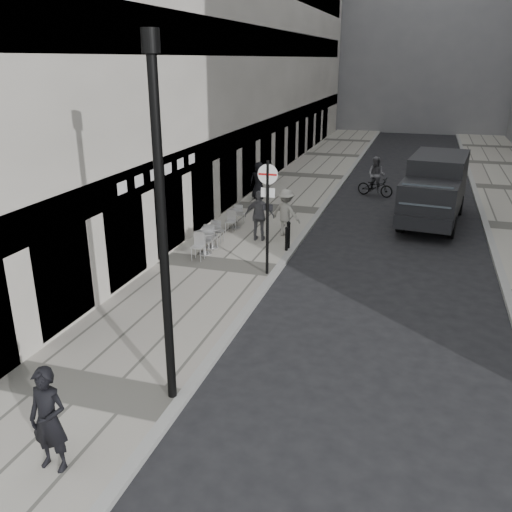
{
  "coord_description": "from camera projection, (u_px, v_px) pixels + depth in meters",
  "views": [
    {
      "loc": [
        4.2,
        -5.49,
        6.6
      ],
      "look_at": [
        0.02,
        8.1,
        1.4
      ],
      "focal_mm": 38.0,
      "sensor_mm": 36.0,
      "label": 1
    }
  ],
  "objects": [
    {
      "name": "bollard_near",
      "position": [
        287.0,
        239.0,
        19.3
      ],
      "size": [
        0.11,
        0.11,
        0.82
      ],
      "primitive_type": "cylinder",
      "color": "black",
      "rests_on": "sidewalk"
    },
    {
      "name": "sign_post",
      "position": [
        268.0,
        203.0,
        16.56
      ],
      "size": [
        0.62,
        0.09,
        3.62
      ],
      "rotation": [
        0.0,
        0.0,
        0.01
      ],
      "color": "black",
      "rests_on": "sidewalk"
    },
    {
      "name": "pedestrian_b",
      "position": [
        286.0,
        213.0,
        20.73
      ],
      "size": [
        1.34,
        1.01,
        1.84
      ],
      "primitive_type": "imported",
      "rotation": [
        0.0,
        0.0,
        2.84
      ],
      "color": "gray",
      "rests_on": "sidewalk"
    },
    {
      "name": "pedestrian_c",
      "position": [
        259.0,
        180.0,
        26.36
      ],
      "size": [
        0.96,
        0.7,
        1.79
      ],
      "primitive_type": "imported",
      "rotation": [
        0.0,
        0.0,
        3.3
      ],
      "color": "black",
      "rests_on": "sidewalk"
    },
    {
      "name": "cyclist",
      "position": [
        376.0,
        181.0,
        27.35
      ],
      "size": [
        1.96,
        1.13,
        2.0
      ],
      "rotation": [
        0.0,
        0.0,
        -0.28
      ],
      "color": "black",
      "rests_on": "ground"
    },
    {
      "name": "panel_van",
      "position": [
        435.0,
        186.0,
        22.75
      ],
      "size": [
        2.85,
        6.08,
        2.76
      ],
      "rotation": [
        0.0,
        0.0,
        -0.12
      ],
      "color": "black",
      "rests_on": "ground"
    },
    {
      "name": "cafe_table_far",
      "position": [
        235.0,
        218.0,
        21.85
      ],
      "size": [
        0.67,
        1.51,
        0.86
      ],
      "color": "silver",
      "rests_on": "sidewalk"
    },
    {
      "name": "cafe_table_mid",
      "position": [
        212.0,
        236.0,
        19.55
      ],
      "size": [
        0.7,
        1.59,
        0.9
      ],
      "color": "#B9B9BB",
      "rests_on": "sidewalk"
    },
    {
      "name": "cafe_table_near",
      "position": [
        205.0,
        241.0,
        18.92
      ],
      "size": [
        0.73,
        1.64,
        0.93
      ],
      "color": "silver",
      "rests_on": "sidewalk"
    },
    {
      "name": "bollard_far",
      "position": [
        288.0,
        236.0,
        19.52
      ],
      "size": [
        0.12,
        0.12,
        0.93
      ],
      "primitive_type": "cylinder",
      "color": "black",
      "rests_on": "sidewalk"
    },
    {
      "name": "pedestrian_a",
      "position": [
        259.0,
        216.0,
        20.22
      ],
      "size": [
        1.16,
        0.58,
        1.9
      ],
      "primitive_type": "imported",
      "rotation": [
        0.0,
        0.0,
        3.25
      ],
      "color": "#504F54",
      "rests_on": "sidewalk"
    },
    {
      "name": "walking_man",
      "position": [
        49.0,
        420.0,
        8.82
      ],
      "size": [
        0.69,
        0.45,
        1.88
      ],
      "primitive_type": "imported",
      "rotation": [
        0.0,
        0.0,
        -0.0
      ],
      "color": "black",
      "rests_on": "sidewalk"
    },
    {
      "name": "building_left",
      "position": [
        239.0,
        11.0,
        28.92
      ],
      "size": [
        4.0,
        45.0,
        18.0
      ],
      "primitive_type": "cube",
      "color": "beige",
      "rests_on": "ground"
    },
    {
      "name": "building_far",
      "position": [
        410.0,
        12.0,
        54.44
      ],
      "size": [
        24.0,
        16.0,
        22.0
      ],
      "primitive_type": "cube",
      "color": "gray",
      "rests_on": "ground"
    },
    {
      "name": "lamppost",
      "position": [
        161.0,
        213.0,
        9.74
      ],
      "size": [
        0.31,
        0.31,
        6.95
      ],
      "color": "black",
      "rests_on": "sidewalk"
    },
    {
      "name": "sidewalk",
      "position": [
        277.0,
        209.0,
        25.05
      ],
      "size": [
        4.0,
        60.0,
        0.12
      ],
      "primitive_type": "cube",
      "color": "#9B978C",
      "rests_on": "ground"
    }
  ]
}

